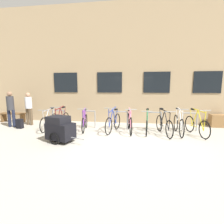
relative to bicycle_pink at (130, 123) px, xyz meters
The scene contains 18 objects.
ground_plane 1.46m from the bicycle_pink, 86.92° to the right, with size 42.00×42.00×0.00m, color #B2ADA0.
storefront_building 5.19m from the bicycle_pink, 89.03° to the left, with size 28.00×5.39×6.06m.
bike_rack 0.66m from the bicycle_pink, 130.44° to the left, with size 6.64×0.05×0.81m.
bicycle_pink is the anchor object (origin of this frame).
bicycle_silver 3.62m from the bicycle_pink, behind, with size 0.44×1.75×0.97m.
bicycle_purple 1.98m from the bicycle_pink, behind, with size 0.44×1.60×1.04m.
bicycle_yellow 2.67m from the bicycle_pink, ahead, with size 0.54×1.67×1.08m.
bicycle_white 2.00m from the bicycle_pink, ahead, with size 0.44×1.77×1.11m.
bicycle_green 0.73m from the bicycle_pink, ahead, with size 0.44×1.62×1.00m.
bicycle_blue 0.70m from the bicycle_pink, behind, with size 0.55×1.70×1.10m.
bicycle_maroon 3.06m from the bicycle_pink, behind, with size 0.44×1.68×1.09m.
bicycle_black 1.40m from the bicycle_pink, ahead, with size 0.53×1.76×1.05m.
bike_trailer 2.88m from the bicycle_pink, 145.25° to the right, with size 1.48×0.85×0.92m.
wooden_bench 6.46m from the bicycle_pink, 169.51° to the left, with size 1.42×0.40×0.49m.
person_by_bench 5.11m from the bicycle_pink, behind, with size 0.36×0.32×1.62m.
person_browsing 5.64m from the bicycle_pink, behind, with size 0.36×0.32×1.69m.
backpack 5.06m from the bicycle_pink, behind, with size 0.28×0.20×0.44m, color black.
planter_box 4.39m from the bicycle_pink, 19.17° to the left, with size 0.70×0.44×0.60m, color olive.
Camera 1 is at (0.12, -5.70, 1.94)m, focal length 27.24 mm.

